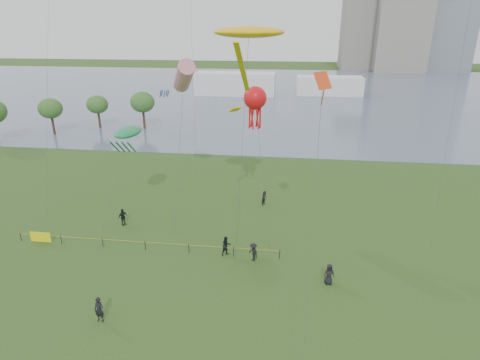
# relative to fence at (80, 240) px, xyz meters

# --- Properties ---
(lake) EXTENTS (400.00, 120.00, 0.08)m
(lake) POSITION_rel_fence_xyz_m (14.96, 87.79, -0.53)
(lake) COLOR slate
(lake) RESTS_ON ground_plane
(building_mid) EXTENTS (20.00, 20.00, 38.00)m
(building_mid) POSITION_rel_fence_xyz_m (60.96, 149.79, 18.45)
(building_mid) COLOR gray
(building_mid) RESTS_ON ground_plane
(building_low) EXTENTS (16.00, 18.00, 28.00)m
(building_low) POSITION_rel_fence_xyz_m (46.96, 155.79, 13.45)
(building_low) COLOR slate
(building_low) RESTS_ON ground_plane
(pavilion_left) EXTENTS (22.00, 8.00, 6.00)m
(pavilion_left) POSITION_rel_fence_xyz_m (2.96, 82.79, 2.45)
(pavilion_left) COLOR white
(pavilion_left) RESTS_ON ground_plane
(pavilion_right) EXTENTS (18.00, 7.00, 5.00)m
(pavilion_right) POSITION_rel_fence_xyz_m (28.96, 85.79, 1.95)
(pavilion_right) COLOR white
(pavilion_right) RESTS_ON ground_plane
(trees) EXTENTS (25.71, 17.05, 7.35)m
(trees) POSITION_rel_fence_xyz_m (-20.53, 36.72, 4.42)
(trees) COLOR #382419
(trees) RESTS_ON ground_plane
(fence) EXTENTS (24.07, 0.07, 1.05)m
(fence) POSITION_rel_fence_xyz_m (0.00, 0.00, 0.00)
(fence) COLOR black
(fence) RESTS_ON ground_plane
(spectator_a) EXTENTS (1.10, 1.06, 1.79)m
(spectator_a) POSITION_rel_fence_xyz_m (13.48, -0.00, 0.34)
(spectator_a) COLOR black
(spectator_a) RESTS_ON ground_plane
(spectator_b) EXTENTS (1.15, 1.22, 1.66)m
(spectator_b) POSITION_rel_fence_xyz_m (15.90, -0.57, 0.27)
(spectator_b) COLOR black
(spectator_b) RESTS_ON ground_plane
(spectator_c) EXTENTS (0.89, 1.10, 1.75)m
(spectator_c) POSITION_rel_fence_xyz_m (2.33, 4.25, 0.32)
(spectator_c) COLOR black
(spectator_c) RESTS_ON ground_plane
(spectator_d) EXTENTS (0.94, 0.71, 1.72)m
(spectator_d) POSITION_rel_fence_xyz_m (22.01, -3.10, 0.31)
(spectator_d) COLOR black
(spectator_d) RESTS_ON ground_plane
(spectator_f) EXTENTS (0.72, 0.51, 1.86)m
(spectator_f) POSITION_rel_fence_xyz_m (6.26, -9.30, 0.38)
(spectator_f) COLOR black
(spectator_f) RESTS_ON ground_plane
(spectator_g) EXTENTS (0.91, 0.98, 1.61)m
(spectator_g) POSITION_rel_fence_xyz_m (16.09, 10.85, 0.25)
(spectator_g) COLOR black
(spectator_g) RESTS_ON ground_plane
(kite_stingray) EXTENTS (5.63, 10.24, 18.71)m
(kite_stingray) POSITION_rel_fence_xyz_m (14.93, 3.52, 17.66)
(kite_stingray) COLOR #3F3F42
(kite_windsock) EXTENTS (4.21, 10.47, 15.77)m
(kite_windsock) POSITION_rel_fence_xyz_m (7.52, 10.94, 13.32)
(kite_windsock) COLOR #3F3F42
(kite_creature) EXTENTS (2.50, 8.00, 9.64)m
(kite_creature) POSITION_rel_fence_xyz_m (3.17, 5.74, 8.65)
(kite_creature) COLOR #3F3F42
(kite_octopus) EXTENTS (3.20, 7.47, 13.48)m
(kite_octopus) POSITION_rel_fence_xyz_m (15.13, 7.73, 11.75)
(kite_octopus) COLOR #3F3F42
(kite_delta) EXTENTS (1.59, 13.27, 15.92)m
(kite_delta) POSITION_rel_fence_xyz_m (20.49, -2.62, 13.83)
(kite_delta) COLOR #3F3F42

